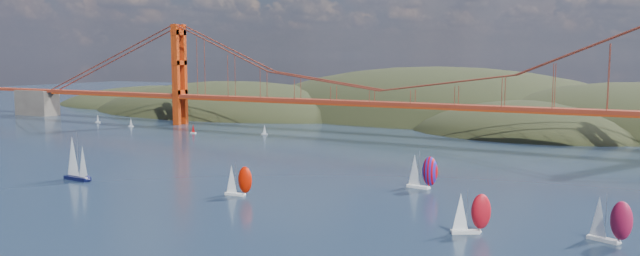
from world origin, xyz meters
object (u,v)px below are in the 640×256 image
object	(u,v)px
racer_1	(470,212)
racer_rwb	(422,171)
racer_0	(238,180)
racer_2	(609,219)
sloop_navy	(76,159)

from	to	relation	value
racer_1	racer_rwb	xyz separation A→B (m)	(-23.93, 38.87, 0.46)
racer_0	racer_2	size ratio (longest dim) A/B	0.91
racer_2	racer_rwb	size ratio (longest dim) A/B	0.94
racer_1	racer_rwb	world-z (taller)	racer_rwb
racer_0	racer_rwb	size ratio (longest dim) A/B	0.86
sloop_navy	racer_rwb	xyz separation A→B (m)	(97.67, 37.62, -1.51)
sloop_navy	racer_2	bearing A→B (deg)	5.06
racer_2	racer_rwb	xyz separation A→B (m)	(-50.60, 31.95, 0.28)
racer_0	sloop_navy	bearing A→B (deg)	-179.68
racer_0	racer_1	bearing A→B (deg)	-10.95
racer_1	racer_2	size ratio (longest dim) A/B	0.96
racer_1	sloop_navy	bearing A→B (deg)	149.60
racer_0	racer_2	xyz separation A→B (m)	(91.79, 0.28, 0.42)
sloop_navy	racer_1	size ratio (longest dim) A/B	1.53
racer_2	racer_1	bearing A→B (deg)	-144.77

